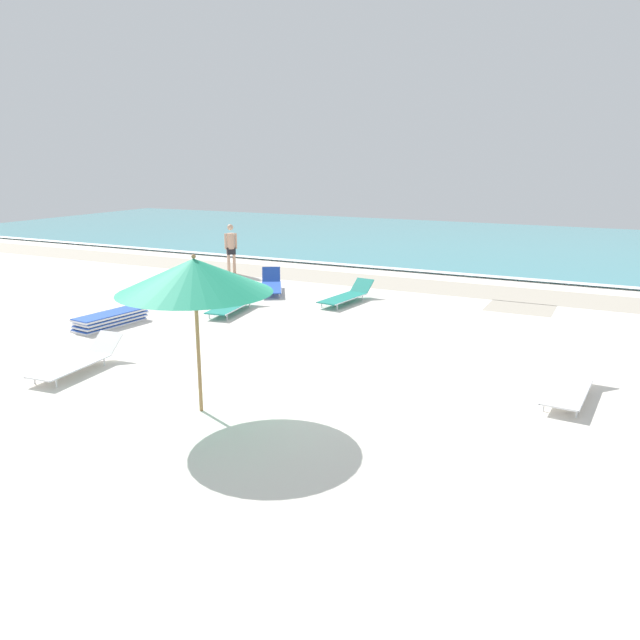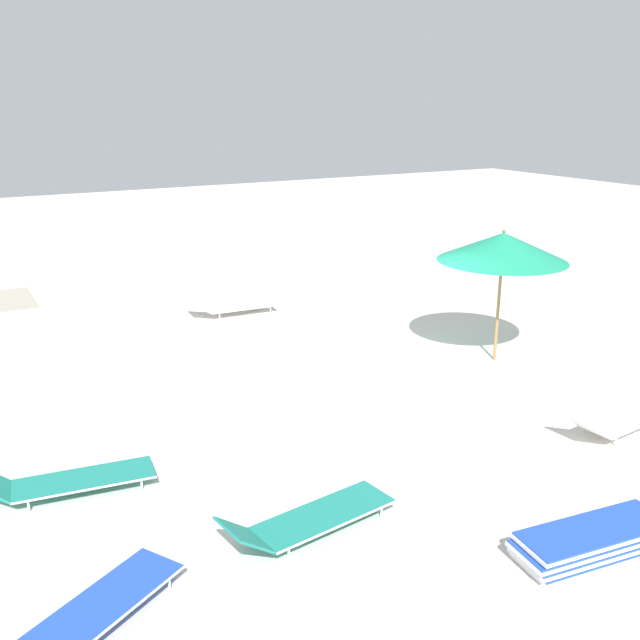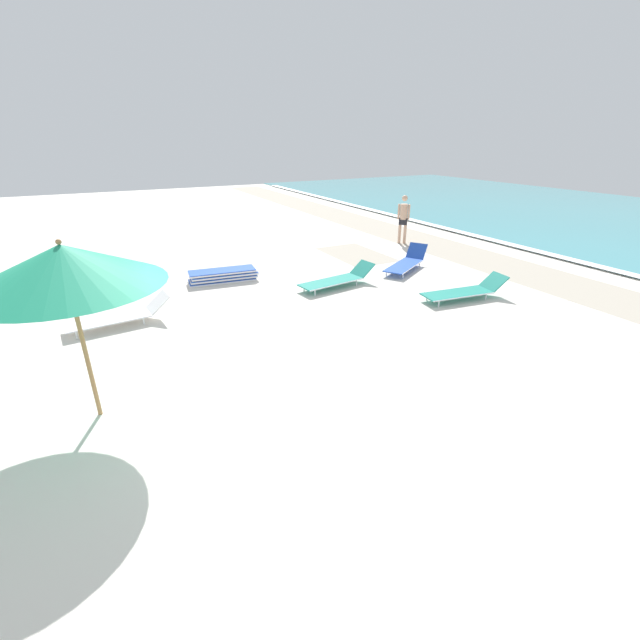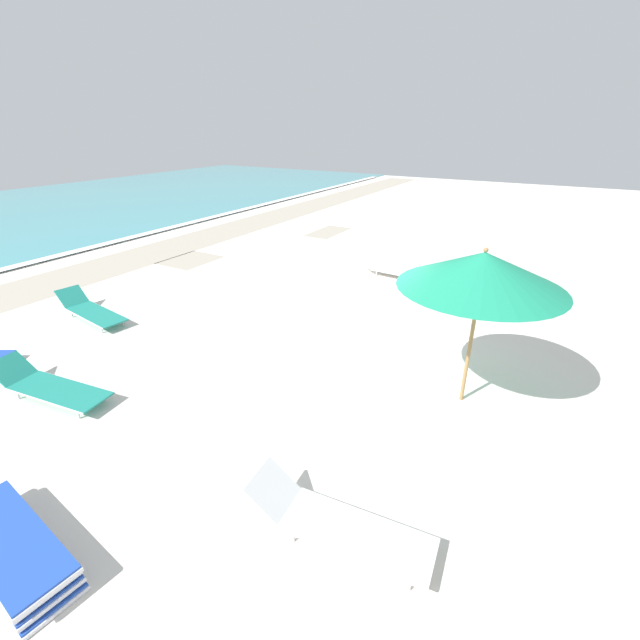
# 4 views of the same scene
# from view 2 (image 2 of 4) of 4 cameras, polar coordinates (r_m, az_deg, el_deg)

# --- Properties ---
(ground_plane) EXTENTS (60.00, 60.00, 0.16)m
(ground_plane) POSITION_cam_2_polar(r_m,az_deg,el_deg) (13.49, 4.97, -4.50)
(ground_plane) COLOR silver
(beach_umbrella) EXTENTS (2.44, 2.44, 2.59)m
(beach_umbrella) POSITION_cam_2_polar(r_m,az_deg,el_deg) (13.85, 14.42, 5.66)
(beach_umbrella) COLOR #9E7547
(beach_umbrella) RESTS_ON ground_plane
(lounger_stack) EXTENTS (0.84, 1.97, 0.32)m
(lounger_stack) POSITION_cam_2_polar(r_m,az_deg,el_deg) (8.91, 20.95, -16.20)
(lounger_stack) COLOR blue
(lounger_stack) RESTS_ON ground_plane
(sun_lounger_under_umbrella) EXTENTS (0.74, 2.14, 0.47)m
(sun_lounger_under_umbrella) POSITION_cam_2_polar(r_m,az_deg,el_deg) (17.00, -7.04, 1.09)
(sun_lounger_under_umbrella) COLOR white
(sun_lounger_under_umbrella) RESTS_ON ground_plane
(sun_lounger_beside_umbrella) EXTENTS (0.79, 2.14, 0.53)m
(sun_lounger_beside_umbrella) POSITION_cam_2_polar(r_m,az_deg,el_deg) (11.92, 22.76, -7.37)
(sun_lounger_beside_umbrella) COLOR white
(sun_lounger_beside_umbrella) RESTS_ON ground_plane
(sun_lounger_near_water_left) EXTENTS (0.89, 2.27, 0.53)m
(sun_lounger_near_water_left) POSITION_cam_2_polar(r_m,az_deg,el_deg) (9.98, -19.70, -11.95)
(sun_lounger_near_water_left) COLOR #1E8475
(sun_lounger_near_water_left) RESTS_ON ground_plane
(sun_lounger_near_water_right) EXTENTS (0.90, 2.28, 0.52)m
(sun_lounger_near_water_right) POSITION_cam_2_polar(r_m,az_deg,el_deg) (8.67, -0.93, -15.60)
(sun_lounger_near_water_right) COLOR #1E8475
(sun_lounger_near_water_right) RESTS_ON ground_plane
(sun_lounger_mid_beach_solo) EXTENTS (1.59, 2.13, 0.62)m
(sun_lounger_mid_beach_solo) POSITION_cam_2_polar(r_m,az_deg,el_deg) (7.67, -18.43, -21.50)
(sun_lounger_mid_beach_solo) COLOR blue
(sun_lounger_mid_beach_solo) RESTS_ON ground_plane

